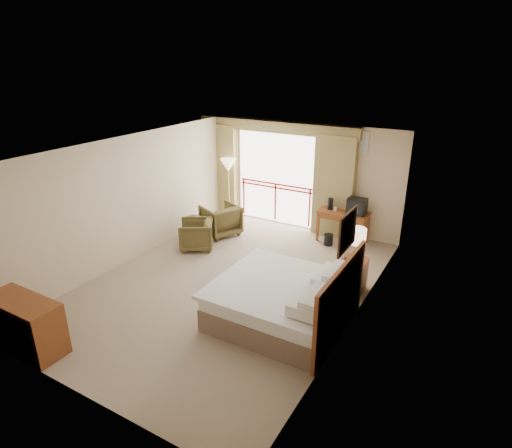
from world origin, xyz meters
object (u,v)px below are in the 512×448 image
Objects in this scene: bed at (284,301)px; desk at (344,218)px; wastebasket at (328,240)px; floor_lamp at (228,167)px; dresser at (25,325)px; tv at (357,206)px; table_lamp at (357,236)px; nightstand at (352,276)px; side_table at (194,224)px; armchair_far at (221,234)px; armchair_near at (197,248)px.

bed is 1.81× the size of desk.
bed is 7.83× the size of wastebasket.
floor_lamp reaches higher than dresser.
wastebasket is at bearing 98.13° from bed.
tv is at bearing 64.55° from dresser.
tv is 0.25× the size of floor_lamp.
table_lamp is at bearing 48.93° from dresser.
tv reaches higher than bed.
nightstand is at bearing -90.00° from table_lamp.
table_lamp is at bearing 88.93° from nightstand.
nightstand reaches higher than side_table.
armchair_far is (-2.80, -1.13, -0.60)m from desk.
bed reaches higher than dresser.
nightstand is 1.57× the size of tv.
wastebasket is at bearing 90.28° from armchair_near.
nightstand is at bearing 98.71° from armchair_far.
tv is (-0.65, 2.16, 0.63)m from nightstand.
bed is at bearing -115.66° from nightstand.
table_lamp is 1.17× the size of side_table.
armchair_far is (-3.10, -1.08, -0.96)m from tv.
dresser is (-2.59, -5.94, 0.29)m from wastebasket.
desk is 6.94m from dresser.
desk is at bearing 94.05° from armchair_near.
wastebasket is at bearing 22.29° from side_table.
table_lamp is 4.72m from floor_lamp.
armchair_far is (-3.06, 2.58, -0.38)m from bed.
armchair_near is (-2.61, -1.70, -0.14)m from wastebasket.
armchair_far is at bearing 50.24° from side_table.
desk is 3.36m from floor_lamp.
armchair_near is at bearing -163.58° from tv.
dresser is at bearing -131.87° from table_lamp.
floor_lamp is (-0.03, 1.60, 1.08)m from side_table.
armchair_far is 5.23m from dresser.
dresser is (0.01, -4.24, 0.42)m from armchair_near.
side_table is (-3.53, -1.59, -0.60)m from tv.
tv is 3.59m from floor_lamp.
floor_lamp is at bearing 178.50° from desk.
floor_lamp is (-3.26, -0.05, 0.83)m from desk.
nightstand is 0.56× the size of desk.
floor_lamp is at bearing 133.88° from bed.
table_lamp is 2.32m from wastebasket.
floor_lamp is at bearing 153.34° from table_lamp.
tv is 7.04m from dresser.
bed is at bearing 29.71° from armchair_near.
bed is at bearing -107.57° from tv.
dresser is (-3.75, -4.14, 0.09)m from nightstand.
bed reaches higher than side_table.
armchair_far is (-2.59, -0.72, -0.14)m from wastebasket.
floor_lamp is 6.39m from dresser.
armchair_near is 0.59× the size of dresser.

